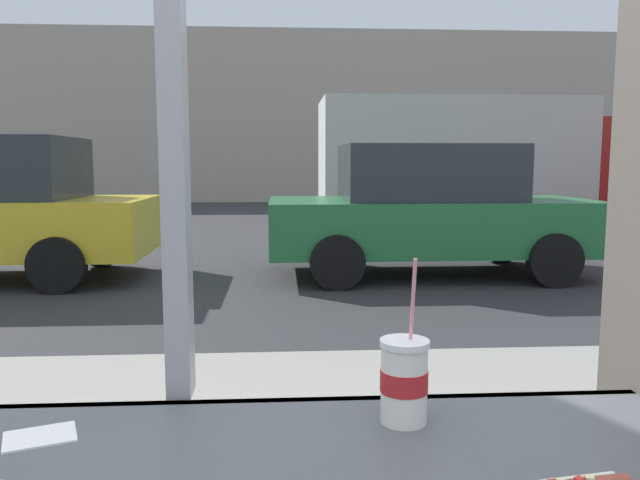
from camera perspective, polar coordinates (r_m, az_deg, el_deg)
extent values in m
plane|color=#2D2D30|center=(9.32, -4.86, -1.95)|extent=(60.00, 60.00, 0.00)
cube|color=gray|center=(3.14, -7.55, -19.14)|extent=(16.00, 2.80, 0.16)
cube|color=#35373A|center=(1.35, -12.89, -14.66)|extent=(1.97, 0.02, 0.02)
cube|color=#9E9EA3|center=(1.33, -13.48, 18.98)|extent=(0.05, 0.08, 1.53)
cube|color=#A89E8E|center=(23.87, -4.17, 11.12)|extent=(28.00, 1.20, 6.28)
cylinder|color=white|center=(1.21, 7.67, -12.93)|extent=(0.09, 0.09, 0.15)
cylinder|color=red|center=(1.21, 7.68, -12.60)|extent=(0.09, 0.09, 0.04)
cylinder|color=black|center=(1.19, 7.73, -9.78)|extent=(0.08, 0.08, 0.01)
cylinder|color=white|center=(1.18, 7.74, -9.31)|extent=(0.09, 0.09, 0.01)
cylinder|color=pink|center=(1.16, 8.43, -6.35)|extent=(0.01, 0.04, 0.20)
cube|color=red|center=(0.99, 22.60, -19.61)|extent=(0.02, 0.01, 0.01)
cube|color=beige|center=(1.00, 23.39, -19.41)|extent=(0.01, 0.01, 0.01)
cube|color=white|center=(1.26, -24.22, -16.07)|extent=(0.14, 0.13, 0.00)
cylinder|color=black|center=(9.29, -19.27, -0.36)|extent=(0.64, 0.18, 0.64)
cylinder|color=black|center=(7.59, -22.91, -2.12)|extent=(0.64, 0.18, 0.64)
cube|color=#236B38|center=(8.24, 9.96, 1.36)|extent=(4.14, 1.83, 0.67)
cube|color=#282D33|center=(8.19, 9.72, 6.11)|extent=(2.16, 1.61, 0.70)
cylinder|color=black|center=(9.52, 16.17, -0.08)|extent=(0.64, 0.18, 0.64)
cylinder|color=black|center=(7.84, 20.67, -1.74)|extent=(0.64, 0.18, 0.64)
cylinder|color=black|center=(8.98, 0.55, -0.21)|extent=(0.64, 0.18, 0.64)
cylinder|color=black|center=(7.18, 1.60, -2.06)|extent=(0.64, 0.18, 0.64)
cube|color=beige|center=(13.39, 11.76, 7.52)|extent=(5.36, 2.20, 2.29)
cube|color=maroon|center=(14.70, 25.02, 6.20)|extent=(1.90, 2.10, 1.90)
cylinder|color=black|center=(15.66, 23.00, 2.83)|extent=(0.90, 0.24, 0.90)
cylinder|color=black|center=(13.82, 26.88, 2.13)|extent=(0.90, 0.24, 0.90)
cylinder|color=black|center=(14.28, 6.57, 2.99)|extent=(0.90, 0.24, 0.90)
cylinder|color=black|center=(12.13, 8.40, 2.23)|extent=(0.90, 0.24, 0.90)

